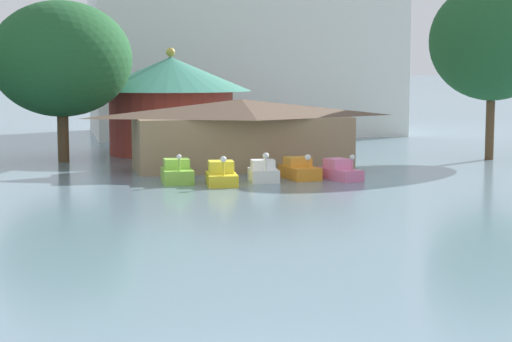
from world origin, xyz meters
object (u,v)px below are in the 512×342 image
boathouse (242,133)px  shoreline_tree_mid (61,59)px  pedal_boat_yellow (221,175)px  shoreline_tree_right (493,41)px  background_building_block (241,40)px  pedal_boat_orange (299,170)px  green_roof_pavilion (171,99)px  pedal_boat_white (263,173)px  pedal_boat_pink (340,171)px  pedal_boat_lime (177,173)px

boathouse → shoreline_tree_mid: (-11.18, 7.25, 4.79)m
pedal_boat_yellow → shoreline_tree_right: size_ratio=0.25×
background_building_block → pedal_boat_orange: bearing=-97.0°
green_roof_pavilion → pedal_boat_orange: bearing=-73.2°
shoreline_tree_right → pedal_boat_white: bearing=-156.3°
pedal_boat_orange → pedal_boat_pink: (2.18, -0.97, -0.02)m
pedal_boat_pink → pedal_boat_orange: bearing=-130.0°
green_roof_pavilion → shoreline_tree_mid: size_ratio=1.10×
pedal_boat_pink → green_roof_pavilion: green_roof_pavilion is taller
pedal_boat_yellow → pedal_boat_white: (2.61, 0.75, -0.00)m
pedal_boat_yellow → background_building_block: (9.58, 38.60, 8.87)m
pedal_boat_yellow → shoreline_tree_right: shoreline_tree_right is taller
pedal_boat_orange → pedal_boat_lime: bearing=-95.1°
pedal_boat_orange → background_building_block: 38.36m
pedal_boat_white → shoreline_tree_mid: 18.84m
shoreline_tree_mid → shoreline_tree_right: bearing=-10.5°
pedal_boat_lime → background_building_block: bearing=164.8°
background_building_block → pedal_boat_pink: bearing=-93.6°
pedal_boat_orange → shoreline_tree_right: shoreline_tree_right is taller
pedal_boat_lime → pedal_boat_pink: (9.50, -0.78, -0.06)m
pedal_boat_pink → shoreline_tree_mid: bearing=-147.7°
pedal_boat_white → pedal_boat_orange: (2.40, 0.81, -0.01)m
pedal_boat_lime → shoreline_tree_right: shoreline_tree_right is taller
pedal_boat_white → shoreline_tree_right: size_ratio=0.19×
boathouse → background_building_block: bearing=77.7°
pedal_boat_yellow → shoreline_tree_mid: 18.04m
pedal_boat_lime → background_building_block: (11.90, 37.23, 8.84)m
pedal_boat_orange → background_building_block: (4.57, 37.04, 8.88)m
pedal_boat_white → shoreline_tree_mid: shoreline_tree_mid is taller
pedal_boat_white → pedal_boat_orange: size_ratio=0.77×
pedal_boat_lime → boathouse: size_ratio=0.19×
pedal_boat_white → shoreline_tree_mid: (-11.02, 13.76, 6.64)m
boathouse → background_building_block: size_ratio=0.49×
pedal_boat_white → shoreline_tree_right: (18.74, 8.24, 7.91)m
green_roof_pavilion → shoreline_tree_mid: shoreline_tree_mid is taller
pedal_boat_yellow → pedal_boat_orange: bearing=113.6°
pedal_boat_white → shoreline_tree_right: bearing=119.3°
pedal_boat_white → green_roof_pavilion: green_roof_pavilion is taller
pedal_boat_pink → shoreline_tree_right: bearing=104.7°
pedal_boat_orange → background_building_block: size_ratio=0.10×
pedal_boat_yellow → shoreline_tree_mid: size_ratio=0.28×
background_building_block → green_roof_pavilion: bearing=-116.3°
pedal_boat_lime → shoreline_tree_right: size_ratio=0.23×
pedal_boat_pink → boathouse: 8.22m
pedal_boat_yellow → pedal_boat_pink: pedal_boat_yellow is taller
pedal_boat_lime → pedal_boat_pink: size_ratio=0.90×
pedal_boat_yellow → boathouse: size_ratio=0.21×
pedal_boat_pink → shoreline_tree_mid: shoreline_tree_mid is taller
pedal_boat_pink → green_roof_pavilion: size_ratio=0.26×
shoreline_tree_mid → green_roof_pavilion: bearing=27.8°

